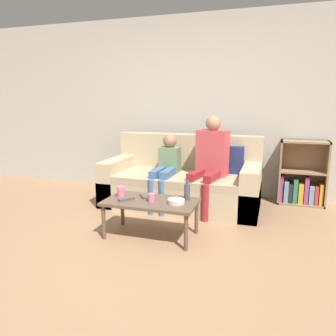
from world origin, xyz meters
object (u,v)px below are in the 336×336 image
(person_child, at_px, (166,166))
(tv_remote_1, at_px, (144,196))
(bottle, at_px, (187,192))
(couch, at_px, (183,183))
(tv_remote_0, at_px, (126,199))
(cup_far, at_px, (121,192))
(cup_near, at_px, (151,198))
(coffee_table, at_px, (151,204))
(person_adult, at_px, (210,157))
(snack_bowl, at_px, (176,201))
(bookshelf, at_px, (301,180))

(person_child, bearing_deg, tv_remote_1, -85.56)
(bottle, bearing_deg, person_child, 120.96)
(couch, distance_m, tv_remote_0, 1.23)
(couch, distance_m, cup_far, 1.16)
(cup_near, bearing_deg, coffee_table, 117.94)
(person_adult, bearing_deg, cup_far, -117.24)
(person_child, bearing_deg, couch, 38.84)
(person_child, xyz_separation_m, bottle, (0.50, -0.84, -0.08))
(coffee_table, bearing_deg, cup_near, -62.06)
(tv_remote_0, bearing_deg, tv_remote_1, 88.04)
(cup_near, relative_size, cup_far, 0.81)
(cup_near, xyz_separation_m, snack_bowl, (0.25, 0.03, -0.02))
(tv_remote_1, xyz_separation_m, bottle, (0.46, 0.06, 0.08))
(coffee_table, xyz_separation_m, person_adult, (0.41, 1.03, 0.34))
(person_adult, xyz_separation_m, bottle, (-0.06, -0.89, -0.22))
(bookshelf, bearing_deg, bottle, -128.31)
(bookshelf, relative_size, bottle, 4.24)
(person_adult, bearing_deg, coffee_table, -101.43)
(couch, relative_size, cup_near, 23.25)
(cup_far, height_order, bottle, bottle)
(coffee_table, distance_m, cup_far, 0.37)
(coffee_table, relative_size, person_adult, 0.78)
(coffee_table, height_order, tv_remote_0, tv_remote_0)
(cup_near, height_order, cup_far, cup_far)
(tv_remote_0, distance_m, tv_remote_1, 0.20)
(person_child, bearing_deg, bookshelf, 23.23)
(person_adult, height_order, person_child, person_adult)
(tv_remote_1, bearing_deg, coffee_table, -72.65)
(person_child, height_order, snack_bowl, person_child)
(bookshelf, height_order, person_adult, person_adult)
(person_adult, xyz_separation_m, snack_bowl, (-0.13, -1.05, -0.28))
(coffee_table, bearing_deg, person_child, 99.26)
(bottle, bearing_deg, person_adult, 86.03)
(couch, relative_size, bottle, 9.96)
(person_child, height_order, tv_remote_0, person_child)
(bookshelf, distance_m, coffee_table, 2.27)
(person_adult, distance_m, tv_remote_1, 1.12)
(snack_bowl, distance_m, bottle, 0.19)
(tv_remote_0, distance_m, snack_bowl, 0.52)
(cup_near, height_order, snack_bowl, cup_near)
(tv_remote_0, bearing_deg, snack_bowl, 44.87)
(couch, bearing_deg, coffee_table, -91.34)
(person_adult, relative_size, tv_remote_0, 7.44)
(bottle, bearing_deg, couch, 107.91)
(bookshelf, distance_m, tv_remote_1, 2.30)
(person_child, relative_size, cup_near, 10.85)
(bookshelf, xyz_separation_m, cup_far, (-1.90, -1.63, 0.11))
(cup_near, distance_m, snack_bowl, 0.25)
(cup_far, bearing_deg, coffee_table, -5.53)
(bottle, bearing_deg, tv_remote_0, -160.23)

